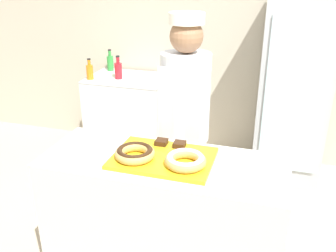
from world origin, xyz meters
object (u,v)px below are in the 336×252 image
Objects in this scene: brownie_back_right at (179,144)px; bottle_red at (118,70)px; chest_freezer at (130,116)px; donut_light_glaze at (185,160)px; bottle_orange at (90,71)px; bottle_green at (110,62)px; brownie_back_left at (161,142)px; beverage_fridge at (294,93)px; baker_person at (185,127)px; donut_chocolate_glaze at (135,153)px; serving_tray at (163,158)px.

brownie_back_right is 0.30× the size of bottle_red.
bottle_red is at bearing -134.90° from chest_freezer.
donut_light_glaze reaches higher than brownie_back_right.
bottle_green is at bearing 82.17° from bottle_orange.
bottle_red reaches higher than brownie_back_left.
bottle_orange is 0.30m from bottle_red.
beverage_fridge is 8.04× the size of bottle_orange.
donut_light_glaze is at bearing -55.91° from bottle_red.
brownie_back_left is 0.04× the size of baker_person.
brownie_back_right is at bearing -79.96° from baker_person.
baker_person is at bearing 100.04° from brownie_back_right.
chest_freezer is at bearing 119.16° from brownie_back_left.
donut_chocolate_glaze is 3.25× the size of brownie_back_right.
bottle_red is at bearing 122.38° from brownie_back_left.
bottle_green is at bearing 122.58° from serving_tray.
bottle_green is (-1.26, 1.97, 0.04)m from serving_tray.
bottle_green is (-1.32, 1.82, 0.01)m from brownie_back_right.
bottle_red is (0.28, 0.11, 0.01)m from bottle_orange.
serving_tray is 8.14× the size of brownie_back_left.
bottle_red is (-1.18, 1.75, -0.01)m from donut_light_glaze.
chest_freezer is at bearing -34.67° from bottle_green.
bottle_green is (0.05, 0.39, 0.01)m from bottle_orange.
brownie_back_right reaches higher than chest_freezer.
chest_freezer is 3.69× the size of bottle_red.
serving_tray is at bearing -58.52° from bottle_red.
beverage_fridge is (0.83, 1.60, -0.10)m from brownie_back_left.
donut_chocolate_glaze is at bearing -66.26° from chest_freezer.
baker_person is at bearing -47.67° from bottle_red.
serving_tray is at bearing -68.64° from brownie_back_left.
donut_light_glaze is at bearing -108.63° from beverage_fridge.
brownie_back_left is at bearing -117.30° from beverage_fridge.
beverage_fridge is at bearing 66.37° from serving_tray.
donut_light_glaze is at bearing -66.64° from brownie_back_right.
bottle_orange is (-1.30, 1.01, 0.06)m from baker_person.
bottle_green is (-1.41, 2.03, -0.01)m from donut_light_glaze.
bottle_orange is (-1.25, 1.42, 0.00)m from brownie_back_left.
beverage_fridge is at bearing 2.18° from bottle_red.
chest_freezer is at bearing 113.74° from donut_chocolate_glaze.
baker_person is 1.87m from bottle_green.
donut_light_glaze is 0.13× the size of beverage_fridge.
baker_person is 7.07× the size of bottle_red.
donut_chocolate_glaze and donut_light_glaze have the same top height.
serving_tray is 0.33× the size of beverage_fridge.
baker_person is at bearing -51.66° from chest_freezer.
brownie_back_right reaches higher than serving_tray.
brownie_back_right is 1.75m from beverage_fridge.
chest_freezer is 0.56m from bottle_red.
bottle_green is at bearing 145.33° from chest_freezer.
donut_chocolate_glaze reaches higher than brownie_back_right.
bottle_orange is at bearing -97.83° from bottle_green.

